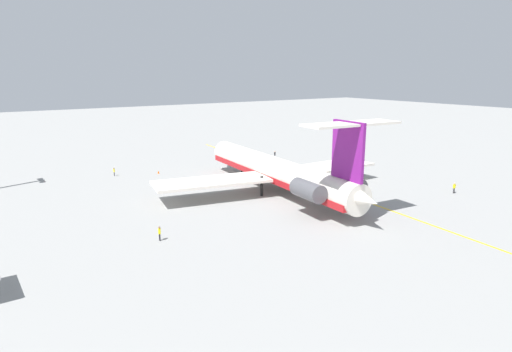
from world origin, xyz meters
TOP-DOWN VIEW (x-y plane):
  - ground at (0.00, 0.00)m, footprint 398.17×398.17m
  - main_jetliner at (2.16, 13.44)m, footprint 46.40×41.07m
  - ground_crew_near_nose at (-13.98, -10.41)m, footprint 0.31×0.39m
  - ground_crew_near_tail at (26.85, -3.60)m, footprint 0.28×0.44m
  - ground_crew_portside at (29.91, 32.59)m, footprint 0.42×0.26m
  - ground_crew_starboard at (-6.92, 38.07)m, footprint 0.46×0.29m
  - safety_cone_nose at (27.18, 24.70)m, footprint 0.40×0.40m
  - safety_cone_wingtip at (25.97, -1.06)m, footprint 0.40×0.40m
  - taxiway_centreline at (3.46, 4.27)m, footprint 100.92×8.61m

SIDE VIEW (x-z plane):
  - ground at x=0.00m, z-range 0.00..0.00m
  - taxiway_centreline at x=3.46m, z-range 0.00..0.01m
  - safety_cone_nose at x=27.18m, z-range 0.00..0.55m
  - safety_cone_wingtip at x=25.97m, z-range 0.00..0.55m
  - ground_crew_portside at x=29.91m, z-range 0.22..1.86m
  - ground_crew_near_tail at x=26.85m, z-range 0.24..2.00m
  - ground_crew_starboard at x=-6.92m, z-range 0.24..2.06m
  - ground_crew_near_nose at x=-13.98m, z-range 0.24..2.06m
  - main_jetliner at x=2.16m, z-range -3.07..10.44m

